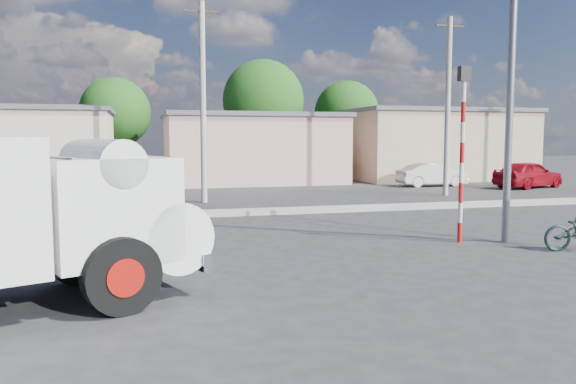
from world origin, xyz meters
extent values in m
plane|color=#27272A|center=(0.00, 0.00, 0.00)|extent=(120.00, 120.00, 0.00)
cube|color=#99968E|center=(0.00, 8.00, 0.08)|extent=(40.00, 0.80, 0.16)
cylinder|color=black|center=(-4.84, -2.34, 0.58)|extent=(1.21, 0.75, 1.16)
cylinder|color=#B2130C|center=(-4.84, -2.34, 0.58)|extent=(0.67, 0.57, 0.57)
cylinder|color=black|center=(-5.66, -0.27, 0.58)|extent=(1.21, 0.75, 1.16)
cylinder|color=#B2130C|center=(-5.66, -0.27, 0.58)|extent=(0.67, 0.57, 0.57)
cube|color=white|center=(-5.15, -1.27, 1.48)|extent=(2.57, 2.72, 1.64)
cylinder|color=white|center=(-4.32, -0.93, 1.01)|extent=(1.89, 2.45, 1.16)
cylinder|color=white|center=(-5.15, -1.27, 2.22)|extent=(1.49, 2.29, 0.74)
cube|color=silver|center=(-3.93, -0.77, 0.58)|extent=(0.98, 2.17, 0.30)
cube|color=black|center=(-5.84, -1.54, 1.96)|extent=(0.75, 1.70, 0.74)
imported|color=silver|center=(10.88, 16.59, 0.63)|extent=(3.83, 1.41, 1.25)
imported|color=maroon|center=(15.24, 14.37, 0.72)|extent=(4.54, 2.90, 1.44)
cylinder|color=red|center=(3.20, 1.50, 0.25)|extent=(0.11, 0.11, 0.50)
cylinder|color=white|center=(3.20, 1.50, 0.75)|extent=(0.11, 0.11, 0.50)
cylinder|color=red|center=(3.20, 1.50, 1.25)|extent=(0.11, 0.11, 0.50)
cylinder|color=white|center=(3.20, 1.50, 1.75)|extent=(0.11, 0.11, 0.50)
cylinder|color=red|center=(3.20, 1.50, 2.25)|extent=(0.11, 0.11, 0.50)
cylinder|color=white|center=(3.20, 1.50, 2.75)|extent=(0.11, 0.11, 0.50)
cylinder|color=red|center=(3.20, 1.50, 3.25)|extent=(0.11, 0.11, 0.50)
cylinder|color=white|center=(3.20, 1.50, 3.75)|extent=(0.11, 0.11, 0.50)
cube|color=black|center=(3.20, 1.50, 4.18)|extent=(0.28, 0.18, 0.36)
cylinder|color=slate|center=(4.30, 1.20, 4.50)|extent=(0.18, 0.18, 9.00)
cube|color=#CD9C8D|center=(2.00, 22.00, 1.90)|extent=(10.00, 7.00, 3.80)
cube|color=#59595B|center=(2.00, 22.00, 3.92)|extent=(10.30, 7.30, 0.24)
cube|color=tan|center=(14.00, 22.00, 2.10)|extent=(11.00, 7.00, 4.20)
cube|color=#59595B|center=(14.00, 22.00, 4.32)|extent=(11.30, 7.30, 0.24)
cylinder|color=#38281E|center=(-6.00, 29.00, 1.74)|extent=(0.36, 0.36, 3.47)
sphere|color=#285C1B|center=(-6.00, 29.00, 4.34)|extent=(4.71, 4.71, 4.71)
cylinder|color=#38281E|center=(4.00, 28.00, 2.10)|extent=(0.36, 0.36, 4.20)
sphere|color=#285C1B|center=(4.00, 28.00, 5.25)|extent=(5.70, 5.70, 5.70)
cylinder|color=#38281E|center=(11.00, 30.00, 1.82)|extent=(0.36, 0.36, 3.64)
sphere|color=#285C1B|center=(11.00, 30.00, 4.55)|extent=(4.94, 4.94, 4.94)
cylinder|color=#99968E|center=(-2.00, 12.00, 4.00)|extent=(0.24, 0.24, 8.00)
cube|color=#38281E|center=(-2.00, 12.00, 7.60)|extent=(1.40, 0.08, 0.08)
cylinder|color=#99968E|center=(9.00, 12.00, 4.00)|extent=(0.24, 0.24, 8.00)
cube|color=#38281E|center=(9.00, 12.00, 7.60)|extent=(1.40, 0.08, 0.08)
camera|label=1|loc=(-4.55, -10.84, 2.61)|focal=35.00mm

